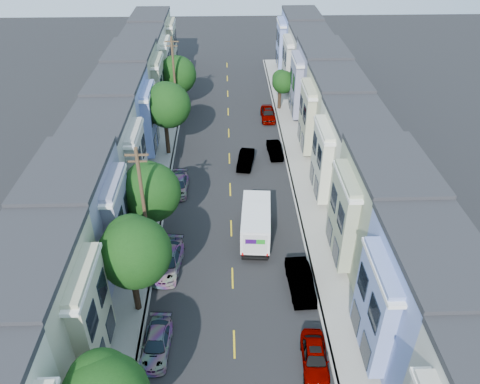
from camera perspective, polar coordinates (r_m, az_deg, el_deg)
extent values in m
plane|color=black|center=(35.72, -0.92, -10.45)|extent=(160.00, 160.00, 0.00)
cube|color=black|center=(47.59, -1.26, 2.31)|extent=(12.00, 70.00, 0.02)
cube|color=gray|center=(47.91, -8.51, 2.23)|extent=(0.30, 70.00, 0.15)
cube|color=gray|center=(47.97, 5.99, 2.48)|extent=(0.30, 70.00, 0.15)
cube|color=gray|center=(48.08, -10.05, 2.19)|extent=(2.60, 70.00, 0.15)
cube|color=gray|center=(48.16, 7.53, 2.50)|extent=(2.60, 70.00, 0.15)
cube|color=gold|center=(47.60, -1.25, 2.30)|extent=(0.12, 70.00, 0.01)
cube|color=beige|center=(48.83, -14.46, 2.01)|extent=(5.00, 70.00, 8.50)
cube|color=beige|center=(48.94, 11.92, 2.47)|extent=(5.00, 70.00, 8.50)
cylinder|color=black|center=(33.08, -12.61, -11.68)|extent=(0.44, 0.44, 3.56)
sphere|color=#1C5115|center=(30.71, -12.84, -7.21)|extent=(4.70, 4.70, 4.70)
cylinder|color=black|center=(38.73, -10.90, -3.98)|extent=(0.44, 0.44, 3.13)
sphere|color=#1C5115|center=(36.82, -10.97, -0.03)|extent=(4.70, 4.70, 4.70)
cylinder|color=black|center=(50.72, -8.88, 6.61)|extent=(0.44, 0.44, 4.02)
sphere|color=#1C5115|center=(49.14, -8.90, 10.41)|extent=(4.70, 4.70, 4.70)
cylinder|color=black|center=(61.41, -7.77, 11.21)|extent=(0.44, 0.44, 3.05)
sphere|color=#1C5115|center=(60.24, -7.71, 13.99)|extent=(4.65, 4.65, 4.65)
cylinder|color=black|center=(61.33, 4.82, 11.17)|extent=(0.44, 0.44, 2.65)
sphere|color=#1C5115|center=(60.51, 5.22, 13.20)|extent=(2.87, 2.87, 2.87)
cylinder|color=#42301E|center=(34.54, -11.57, -2.21)|extent=(0.26, 0.26, 10.00)
cube|color=#42301E|center=(32.10, -12.50, 4.44)|extent=(1.60, 0.12, 0.12)
cylinder|color=#42301E|center=(57.43, -7.97, 13.30)|extent=(0.26, 0.26, 10.00)
cube|color=#42301E|center=(56.00, -8.36, 17.70)|extent=(1.60, 0.12, 0.12)
cube|color=silver|center=(37.47, 2.04, -4.36)|extent=(2.28, 4.08, 2.23)
cube|color=silver|center=(39.90, 1.77, -1.79)|extent=(2.28, 1.90, 2.05)
cube|color=black|center=(38.90, 1.92, -5.00)|extent=(2.10, 5.86, 0.23)
cube|color=#2D0A51|center=(35.71, 1.71, -6.07)|extent=(0.85, 0.04, 0.42)
cube|color=#198C1E|center=(35.76, 2.93, -6.03)|extent=(0.66, 0.04, 0.42)
cylinder|color=black|center=(37.42, 0.52, -7.07)|extent=(0.27, 0.85, 0.85)
cylinder|color=black|center=(37.55, 3.67, -6.99)|extent=(0.27, 0.85, 0.85)
cylinder|color=black|center=(40.38, 0.31, -3.50)|extent=(0.27, 0.85, 0.85)
cylinder|color=black|center=(40.50, 3.21, -3.44)|extent=(0.27, 0.85, 0.85)
imported|color=black|center=(48.62, 0.69, 3.96)|extent=(2.09, 4.22, 1.34)
imported|color=black|center=(31.41, -10.13, -17.75)|extent=(1.92, 4.14, 1.22)
imported|color=gray|center=(36.45, -8.77, -8.32)|extent=(2.47, 4.91, 1.42)
imported|color=black|center=(44.98, -7.47, 0.83)|extent=(1.77, 4.10, 1.22)
imported|color=#464646|center=(30.64, 9.10, -19.24)|extent=(1.83, 4.23, 1.35)
imported|color=silver|center=(34.69, 7.37, -10.73)|extent=(1.82, 4.63, 1.52)
imported|color=black|center=(50.63, 4.26, 5.12)|extent=(1.57, 3.87, 1.27)
imported|color=black|center=(58.67, 3.42, 9.50)|extent=(1.72, 4.49, 1.46)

